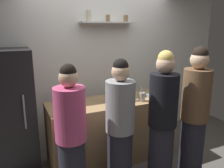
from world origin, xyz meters
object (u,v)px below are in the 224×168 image
(refrigerator, at_px, (9,112))
(person_blonde, at_px, (162,122))
(wine_bottle_dark_glass, at_px, (109,94))
(baking_pan, at_px, (158,95))
(water_bottle_plastic, at_px, (114,99))
(wine_bottle_green_glass, at_px, (131,92))
(person_pink_top, at_px, (71,137))
(person_brown_jacket, at_px, (194,116))
(utensil_holder, at_px, (142,97))
(person_grey_hoodie, at_px, (120,128))

(refrigerator, bearing_deg, person_blonde, -34.04)
(refrigerator, distance_m, wine_bottle_dark_glass, 1.37)
(baking_pan, height_order, water_bottle_plastic, water_bottle_plastic)
(baking_pan, height_order, wine_bottle_green_glass, wine_bottle_green_glass)
(person_pink_top, bearing_deg, baking_pan, -175.82)
(water_bottle_plastic, distance_m, person_brown_jacket, 1.05)
(refrigerator, relative_size, person_pink_top, 1.05)
(wine_bottle_green_glass, distance_m, water_bottle_plastic, 0.33)
(wine_bottle_green_glass, xyz_separation_m, person_blonde, (0.05, -0.70, -0.20))
(person_blonde, bearing_deg, utensil_holder, 17.06)
(baking_pan, bearing_deg, person_pink_top, -161.80)
(person_brown_jacket, bearing_deg, baking_pan, 83.74)
(baking_pan, bearing_deg, refrigerator, 167.78)
(wine_bottle_green_glass, relative_size, water_bottle_plastic, 1.52)
(person_blonde, bearing_deg, baking_pan, -6.62)
(refrigerator, relative_size, person_grey_hoodie, 1.04)
(person_blonde, height_order, person_brown_jacket, person_brown_jacket)
(wine_bottle_dark_glass, xyz_separation_m, person_grey_hoodie, (-0.12, -0.60, -0.24))
(wine_bottle_dark_glass, distance_m, person_pink_top, 0.92)
(baking_pan, height_order, person_grey_hoodie, person_grey_hoodie)
(person_grey_hoodie, bearing_deg, water_bottle_plastic, 15.62)
(utensil_holder, relative_size, water_bottle_plastic, 1.01)
(person_pink_top, bearing_deg, wine_bottle_green_glass, -167.60)
(water_bottle_plastic, bearing_deg, baking_pan, 5.51)
(refrigerator, xyz_separation_m, water_bottle_plastic, (1.32, -0.53, 0.17))
(refrigerator, xyz_separation_m, wine_bottle_dark_glass, (1.30, -0.39, 0.20))
(refrigerator, height_order, person_brown_jacket, person_brown_jacket)
(water_bottle_plastic, bearing_deg, wine_bottle_green_glass, 16.69)
(baking_pan, bearing_deg, water_bottle_plastic, -174.49)
(wine_bottle_green_glass, distance_m, wine_bottle_dark_glass, 0.33)
(refrigerator, distance_m, person_brown_jacket, 2.43)
(refrigerator, bearing_deg, wine_bottle_green_glass, -14.95)
(baking_pan, bearing_deg, person_brown_jacket, -87.58)
(wine_bottle_dark_glass, distance_m, person_grey_hoodie, 0.65)
(wine_bottle_green_glass, distance_m, person_brown_jacket, 0.92)
(refrigerator, height_order, water_bottle_plastic, refrigerator)
(person_blonde, relative_size, person_grey_hoodie, 1.05)
(person_brown_jacket, bearing_deg, person_blonde, 164.48)
(refrigerator, relative_size, baking_pan, 4.92)
(refrigerator, distance_m, utensil_holder, 1.84)
(wine_bottle_green_glass, bearing_deg, water_bottle_plastic, -163.31)
(refrigerator, height_order, baking_pan, refrigerator)
(utensil_holder, bearing_deg, person_brown_jacket, -61.41)
(wine_bottle_dark_glass, xyz_separation_m, person_pink_top, (-0.69, -0.55, -0.25))
(water_bottle_plastic, bearing_deg, wine_bottle_dark_glass, 96.97)
(wine_bottle_dark_glass, bearing_deg, baking_pan, -4.61)
(baking_pan, height_order, person_blonde, person_blonde)
(utensil_holder, height_order, person_brown_jacket, person_brown_jacket)
(refrigerator, xyz_separation_m, person_blonde, (1.67, -1.13, 0.00))
(baking_pan, xyz_separation_m, person_brown_jacket, (0.03, -0.73, -0.07))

